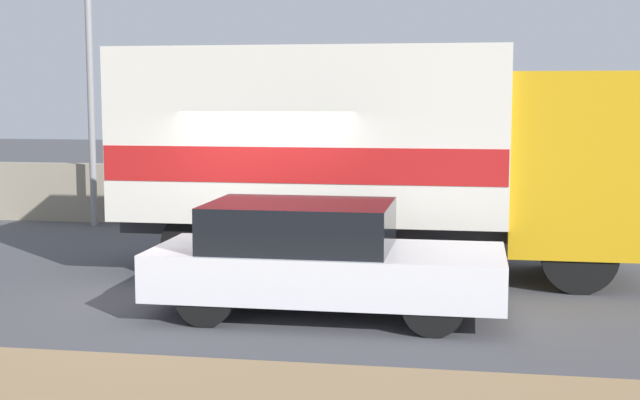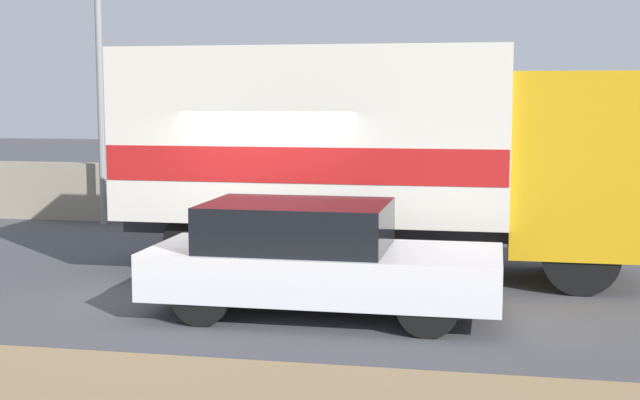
% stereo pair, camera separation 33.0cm
% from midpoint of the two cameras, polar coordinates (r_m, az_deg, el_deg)
% --- Properties ---
extents(ground_plane, '(80.00, 80.00, 0.00)m').
position_cam_midpoint_polar(ground_plane, '(12.04, -5.17, -6.40)').
color(ground_plane, '#47474C').
extents(stone_wall_backdrop, '(60.00, 0.35, 1.25)m').
position_cam_midpoint_polar(stone_wall_backdrop, '(18.40, 0.14, 0.18)').
color(stone_wall_backdrop, gray).
rests_on(stone_wall_backdrop, ground_plane).
extents(street_lamp, '(0.56, 0.28, 7.22)m').
position_cam_midpoint_polar(street_lamp, '(19.23, -15.08, 10.80)').
color(street_lamp, gray).
rests_on(street_lamp, ground_plane).
extents(box_truck, '(7.78, 2.47, 3.43)m').
position_cam_midpoint_polar(box_truck, '(13.57, 2.09, 3.36)').
color(box_truck, gold).
rests_on(box_truck, ground_plane).
extents(car_hatchback, '(4.33, 1.77, 1.41)m').
position_cam_midpoint_polar(car_hatchback, '(11.06, -0.92, -3.76)').
color(car_hatchback, silver).
rests_on(car_hatchback, ground_plane).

